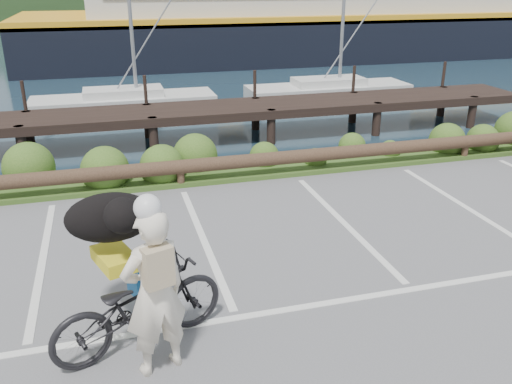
# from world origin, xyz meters

# --- Properties ---
(ground) EXTENTS (72.00, 72.00, 0.00)m
(ground) POSITION_xyz_m (0.00, 0.00, 0.00)
(ground) COLOR #5A5A5C
(harbor_backdrop) EXTENTS (170.00, 160.00, 30.00)m
(harbor_backdrop) POSITION_xyz_m (0.39, 78.47, -0.00)
(harbor_backdrop) COLOR #172A38
(harbor_backdrop) RESTS_ON ground
(vegetation_strip) EXTENTS (34.00, 1.60, 0.10)m
(vegetation_strip) POSITION_xyz_m (0.00, 5.30, 0.05)
(vegetation_strip) COLOR #3D5B21
(vegetation_strip) RESTS_ON ground
(log_rail) EXTENTS (32.00, 0.30, 0.60)m
(log_rail) POSITION_xyz_m (0.00, 4.60, 0.00)
(log_rail) COLOR #443021
(log_rail) RESTS_ON ground
(bicycle) EXTENTS (2.29, 1.42, 1.14)m
(bicycle) POSITION_xyz_m (-1.24, -0.63, 0.57)
(bicycle) COLOR black
(bicycle) RESTS_ON ground
(cyclist) EXTENTS (0.84, 0.69, 1.99)m
(cyclist) POSITION_xyz_m (-1.08, -1.10, 0.99)
(cyclist) COLOR #F3E7CE
(cyclist) RESTS_ON ground
(dog) EXTENTS (0.86, 1.21, 0.63)m
(dog) POSITION_xyz_m (-1.47, 0.03, 1.45)
(dog) COLOR black
(dog) RESTS_ON bicycle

